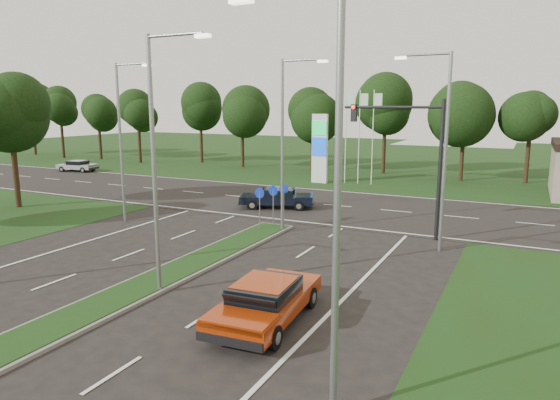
% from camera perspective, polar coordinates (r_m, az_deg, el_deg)
% --- Properties ---
extents(verge_far, '(160.00, 50.00, 0.02)m').
position_cam_1_polar(verge_far, '(63.95, 15.38, 4.32)').
color(verge_far, '#1C3210').
rests_on(verge_far, ground).
extents(cross_road, '(160.00, 12.00, 0.02)m').
position_cam_1_polar(cross_road, '(34.40, 5.00, -0.52)').
color(cross_road, black).
rests_on(cross_road, ground).
extents(median_kerb, '(2.00, 26.00, 0.12)m').
position_cam_1_polar(median_kerb, '(18.08, -19.72, -11.35)').
color(median_kerb, slate).
rests_on(median_kerb, ground).
extents(streetlight_median_near, '(2.53, 0.22, 9.00)m').
position_cam_1_polar(streetlight_median_near, '(17.66, -13.79, 5.26)').
color(streetlight_median_near, gray).
rests_on(streetlight_median_near, ground).
extents(streetlight_median_far, '(2.53, 0.22, 9.00)m').
position_cam_1_polar(streetlight_median_far, '(26.07, 0.66, 7.21)').
color(streetlight_median_far, gray).
rests_on(streetlight_median_far, ground).
extents(streetlight_left_far, '(2.53, 0.22, 9.00)m').
position_cam_1_polar(streetlight_left_far, '(29.81, -17.53, 7.16)').
color(streetlight_left_far, gray).
rests_on(streetlight_left_far, ground).
extents(streetlight_right_far, '(2.53, 0.22, 9.00)m').
position_cam_1_polar(streetlight_right_far, '(23.71, 17.96, 6.36)').
color(streetlight_right_far, gray).
rests_on(streetlight_right_far, ground).
extents(streetlight_right_near, '(2.53, 0.22, 9.00)m').
position_cam_1_polar(streetlight_right_near, '(10.18, 5.55, 1.74)').
color(streetlight_right_near, gray).
rests_on(streetlight_right_near, ground).
extents(traffic_signal, '(5.10, 0.42, 7.00)m').
position_cam_1_polar(traffic_signal, '(25.99, 15.08, 5.90)').
color(traffic_signal, black).
rests_on(traffic_signal, ground).
extents(median_signs, '(1.16, 1.76, 2.38)m').
position_cam_1_polar(median_signs, '(27.28, -0.87, 0.24)').
color(median_signs, gray).
rests_on(median_signs, ground).
extents(gas_pylon, '(5.80, 1.26, 8.00)m').
position_cam_1_polar(gas_pylon, '(43.69, 4.85, 6.10)').
color(gas_pylon, silver).
rests_on(gas_pylon, ground).
extents(tree_left_far, '(5.20, 5.20, 8.86)m').
position_cam_1_polar(tree_left_far, '(37.06, -28.56, 8.56)').
color(tree_left_far, black).
rests_on(tree_left_far, ground).
extents(treeline_far, '(6.00, 6.00, 9.90)m').
position_cam_1_polar(treeline_far, '(48.89, 12.30, 10.64)').
color(treeline_far, black).
rests_on(treeline_far, ground).
extents(red_sedan, '(2.42, 5.10, 1.36)m').
position_cam_1_polar(red_sedan, '(15.79, -1.61, -11.34)').
color(red_sedan, '#992A08').
rests_on(red_sedan, ground).
extents(navy_sedan, '(5.12, 3.53, 1.30)m').
position_cam_1_polar(navy_sedan, '(33.00, -0.32, 0.28)').
color(navy_sedan, black).
rests_on(navy_sedan, ground).
extents(far_car_a, '(4.21, 2.38, 1.14)m').
position_cam_1_polar(far_car_a, '(55.70, -22.16, 3.66)').
color(far_car_a, '#9A9A9A').
rests_on(far_car_a, ground).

